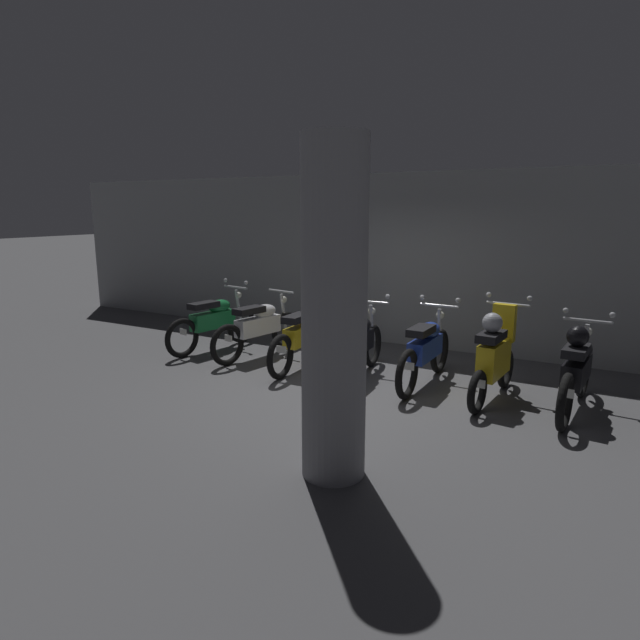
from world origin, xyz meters
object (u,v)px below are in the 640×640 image
object	(u,v)px
motorbike_slot_4	(426,349)
motorbike_slot_6	(577,369)
motorbike_slot_2	(304,335)
motorbike_slot_1	(259,327)
motorbike_slot_3	(357,344)
motorbike_slot_5	(495,356)
motorbike_slot_0	(214,321)
support_pillar	(334,313)

from	to	relation	value
motorbike_slot_4	motorbike_slot_6	distance (m)	1.88
motorbike_slot_2	motorbike_slot_4	bearing A→B (deg)	2.76
motorbike_slot_2	motorbike_slot_6	xyz separation A→B (m)	(3.74, -0.06, 0.04)
motorbike_slot_1	motorbike_slot_4	distance (m)	2.80
motorbike_slot_3	motorbike_slot_5	bearing A→B (deg)	0.63
motorbike_slot_3	motorbike_slot_5	xyz separation A→B (m)	(1.87, 0.02, 0.08)
motorbike_slot_5	motorbike_slot_6	bearing A→B (deg)	0.91
motorbike_slot_4	motorbike_slot_6	size ratio (longest dim) A/B	1.00
motorbike_slot_0	motorbike_slot_4	bearing A→B (deg)	-1.02
motorbike_slot_4	support_pillar	distance (m)	3.01
motorbike_slot_0	motorbike_slot_5	world-z (taller)	motorbike_slot_5
motorbike_slot_0	support_pillar	size ratio (longest dim) A/B	0.65
support_pillar	motorbike_slot_5	bearing A→B (deg)	71.99
motorbike_slot_4	motorbike_slot_5	world-z (taller)	motorbike_slot_5
motorbike_slot_3	support_pillar	distance (m)	3.01
motorbike_slot_2	motorbike_slot_4	world-z (taller)	same
motorbike_slot_4	motorbike_slot_5	bearing A→B (deg)	-9.96
motorbike_slot_1	motorbike_slot_5	xyz separation A→B (m)	(3.74, -0.23, 0.08)
motorbike_slot_1	support_pillar	size ratio (longest dim) A/B	0.65
motorbike_slot_1	support_pillar	xyz separation A→B (m)	(2.86, -2.91, 1.00)
motorbike_slot_3	motorbike_slot_5	world-z (taller)	motorbike_slot_5
motorbike_slot_1	support_pillar	distance (m)	4.20
motorbike_slot_3	motorbike_slot_0	bearing A→B (deg)	174.87
motorbike_slot_0	motorbike_slot_2	xyz separation A→B (m)	(1.86, -0.16, 0.00)
motorbike_slot_0	motorbike_slot_5	bearing A→B (deg)	-2.83
motorbike_slot_0	motorbike_slot_2	distance (m)	1.87
motorbike_slot_3	motorbike_slot_4	distance (m)	0.96
support_pillar	motorbike_slot_2	bearing A→B (deg)	125.09
motorbike_slot_0	motorbike_slot_3	xyz separation A→B (m)	(2.80, -0.25, 0.00)
motorbike_slot_2	motorbike_slot_4	xyz separation A→B (m)	(1.87, 0.09, 0.00)
motorbike_slot_1	motorbike_slot_5	bearing A→B (deg)	-3.46
motorbike_slot_5	motorbike_slot_6	size ratio (longest dim) A/B	0.86
motorbike_slot_4	motorbike_slot_5	xyz separation A→B (m)	(0.94, -0.16, 0.08)
motorbike_slot_6	support_pillar	distance (m)	3.38
motorbike_slot_5	motorbike_slot_6	xyz separation A→B (m)	(0.93, 0.01, -0.04)
motorbike_slot_1	motorbike_slot_3	distance (m)	1.88
motorbike_slot_5	support_pillar	size ratio (longest dim) A/B	0.57
motorbike_slot_1	motorbike_slot_2	world-z (taller)	motorbike_slot_2
motorbike_slot_1	motorbike_slot_5	world-z (taller)	motorbike_slot_5
motorbike_slot_4	motorbike_slot_6	bearing A→B (deg)	-4.58
motorbike_slot_1	motorbike_slot_4	xyz separation A→B (m)	(2.80, -0.06, 0.00)
motorbike_slot_6	motorbike_slot_5	bearing A→B (deg)	-179.09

